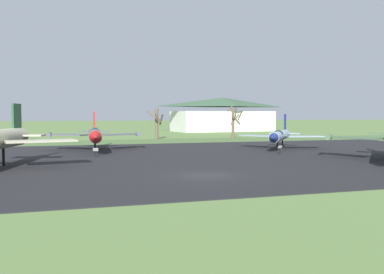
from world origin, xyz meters
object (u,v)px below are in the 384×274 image
Objects in this scene: info_placard_front_right at (280,149)px; info_placard_rear_left at (96,152)px; jet_fighter_front_right at (280,135)px; jet_fighter_rear_left at (95,134)px; visitor_building at (223,115)px.

info_placard_rear_left is at bearing 169.81° from info_placard_front_right.
jet_fighter_rear_left is at bearing 169.48° from jet_fighter_front_right.
jet_fighter_front_right reaches higher than info_placard_rear_left.
info_placard_rear_left is 0.03× the size of visitor_building.
visitor_building is at bearing 75.02° from jet_fighter_front_right.
jet_fighter_front_right is at bearing 7.73° from info_placard_rear_left.
visitor_building reaches higher than jet_fighter_rear_left.
jet_fighter_front_right is 24.03m from info_placard_rear_left.
visitor_building reaches higher than info_placard_rear_left.
info_placard_front_right is 70.87m from visitor_building.
jet_fighter_rear_left reaches higher than info_placard_front_right.
info_placard_front_right is 20.33m from info_placard_rear_left.
info_placard_front_right is at bearing -10.19° from info_placard_rear_left.
jet_fighter_rear_left reaches higher than jet_fighter_front_right.
info_placard_rear_left is 75.84m from visitor_building.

